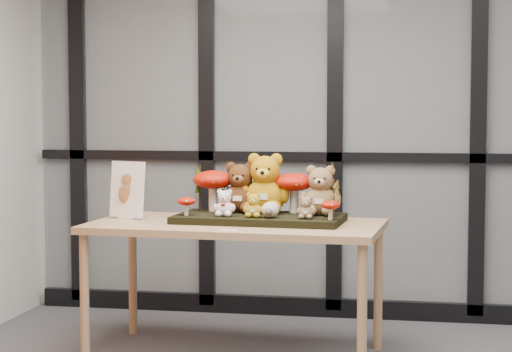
% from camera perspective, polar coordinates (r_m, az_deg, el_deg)
% --- Properties ---
extents(room_shell, '(5.00, 5.00, 5.00)m').
position_cam_1_polar(room_shell, '(3.51, 8.30, 9.26)').
color(room_shell, '#B6B3AC').
rests_on(room_shell, floor).
extents(glass_partition, '(4.90, 0.06, 2.78)m').
position_cam_1_polar(glass_partition, '(5.97, 9.21, 4.65)').
color(glass_partition, '#2D383F').
rests_on(glass_partition, floor).
extents(display_table, '(1.63, 0.89, 0.74)m').
position_cam_1_polar(display_table, '(5.06, -1.25, -3.63)').
color(display_table, tan).
rests_on(display_table, floor).
extents(diorama_tray, '(0.94, 0.51, 0.04)m').
position_cam_1_polar(diorama_tray, '(5.08, 0.21, -2.63)').
color(diorama_tray, black).
rests_on(diorama_tray, display_table).
extents(bear_pooh_yellow, '(0.30, 0.27, 0.37)m').
position_cam_1_polar(bear_pooh_yellow, '(5.16, 0.57, -0.26)').
color(bear_pooh_yellow, '#B2790B').
rests_on(bear_pooh_yellow, diorama_tray).
extents(bear_brown_medium, '(0.25, 0.23, 0.31)m').
position_cam_1_polar(bear_brown_medium, '(5.20, -0.97, -0.54)').
color(bear_brown_medium, '#4B250F').
rests_on(bear_brown_medium, diorama_tray).
extents(bear_tan_back, '(0.24, 0.22, 0.30)m').
position_cam_1_polar(bear_tan_back, '(5.07, 4.00, -0.73)').
color(bear_tan_back, olive).
rests_on(bear_tan_back, diorama_tray).
extents(bear_small_yellow, '(0.12, 0.11, 0.15)m').
position_cam_1_polar(bear_small_yellow, '(4.96, -0.15, -1.72)').
color(bear_small_yellow, '#B48B1E').
rests_on(bear_small_yellow, diorama_tray).
extents(bear_white_bow, '(0.13, 0.12, 0.16)m').
position_cam_1_polar(bear_white_bow, '(5.01, -1.94, -1.58)').
color(bear_white_bow, white).
rests_on(bear_white_bow, diorama_tray).
extents(bear_beige_small, '(0.11, 0.10, 0.13)m').
position_cam_1_polar(bear_beige_small, '(4.91, 3.10, -1.87)').
color(bear_beige_small, '#8A6748').
rests_on(bear_beige_small, diorama_tray).
extents(plush_cream_hedgehog, '(0.08, 0.07, 0.09)m').
position_cam_1_polar(plush_cream_hedgehog, '(4.94, 0.89, -2.05)').
color(plush_cream_hedgehog, beige).
rests_on(plush_cream_hedgehog, diorama_tray).
extents(mushroom_back_left, '(0.23, 0.23, 0.26)m').
position_cam_1_polar(mushroom_back_left, '(5.26, -2.65, -0.78)').
color(mushroom_back_left, '#9B1205').
rests_on(mushroom_back_left, diorama_tray).
extents(mushroom_back_right, '(0.22, 0.22, 0.25)m').
position_cam_1_polar(mushroom_back_right, '(5.17, 2.36, -0.92)').
color(mushroom_back_right, '#9B1205').
rests_on(mushroom_back_right, diorama_tray).
extents(mushroom_front_left, '(0.10, 0.10, 0.11)m').
position_cam_1_polar(mushroom_front_left, '(5.06, -4.31, -1.81)').
color(mushroom_front_left, '#9B1205').
rests_on(mushroom_front_left, diorama_tray).
extents(mushroom_front_right, '(0.10, 0.10, 0.11)m').
position_cam_1_polar(mushroom_front_right, '(4.86, 4.60, -2.05)').
color(mushroom_front_right, '#9B1205').
rests_on(mushroom_front_right, diorama_tray).
extents(sprig_green_far_left, '(0.05, 0.05, 0.26)m').
position_cam_1_polar(sprig_green_far_left, '(5.28, -3.46, -0.73)').
color(sprig_green_far_left, '#1A360C').
rests_on(sprig_green_far_left, diorama_tray).
extents(sprig_green_mid_left, '(0.05, 0.05, 0.23)m').
position_cam_1_polar(sprig_green_mid_left, '(5.29, -1.76, -0.91)').
color(sprig_green_mid_left, '#1A360C').
rests_on(sprig_green_mid_left, diorama_tray).
extents(sprig_dry_far_right, '(0.05, 0.05, 0.29)m').
position_cam_1_polar(sprig_dry_far_right, '(5.08, 4.70, -0.79)').
color(sprig_dry_far_right, brown).
rests_on(sprig_dry_far_right, diorama_tray).
extents(sprig_dry_mid_right, '(0.05, 0.05, 0.21)m').
position_cam_1_polar(sprig_dry_mid_right, '(4.97, 4.81, -1.38)').
color(sprig_dry_mid_right, brown).
rests_on(sprig_dry_mid_right, diorama_tray).
extents(sprig_green_centre, '(0.05, 0.05, 0.18)m').
position_cam_1_polar(sprig_green_centre, '(5.26, -0.09, -1.18)').
color(sprig_green_centre, '#1A360C').
rests_on(sprig_green_centre, diorama_tray).
extents(sign_holder, '(0.23, 0.11, 0.32)m').
position_cam_1_polar(sign_holder, '(5.26, -7.93, -0.98)').
color(sign_holder, silver).
rests_on(sign_holder, display_table).
extents(label_card, '(0.09, 0.03, 0.00)m').
position_cam_1_polar(label_card, '(4.74, -1.69, -3.35)').
color(label_card, white).
rests_on(label_card, display_table).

